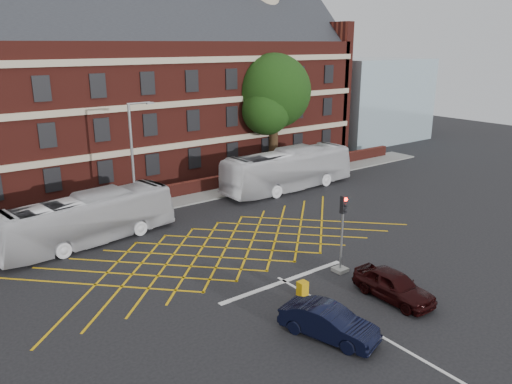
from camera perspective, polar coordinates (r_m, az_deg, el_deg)
ground at (r=28.81m, az=-1.25°, el=-7.65°), size 120.00×120.00×0.00m
victorian_building at (r=46.23m, az=-17.45°, el=10.94°), size 51.00×12.17×20.40m
boundary_wall at (r=39.27m, az=-12.38°, el=-0.46°), size 56.00×0.50×1.10m
far_pavement at (r=38.54m, az=-11.71°, el=-1.51°), size 60.00×3.00×0.12m
glass_block at (r=65.32m, az=12.58°, el=10.27°), size 14.00×10.00×10.00m
box_junction_hatching at (r=30.32m, az=-3.47°, el=-6.37°), size 8.22×8.22×0.02m
stop_line at (r=26.31m, az=3.26°, el=-10.13°), size 8.00×0.30×0.02m
centre_line at (r=22.41m, az=14.43°, el=-15.86°), size 0.15×14.00×0.02m
bus_left at (r=32.15m, az=-18.72°, el=-2.97°), size 11.31×4.05×3.08m
bus_right at (r=41.74m, az=3.69°, el=2.57°), size 12.35×3.17×3.42m
car_navy at (r=21.69m, az=8.29°, el=-14.53°), size 2.67×4.44×1.38m
car_maroon at (r=25.20m, az=15.45°, el=-10.24°), size 1.74×4.21×1.43m
deciduous_tree at (r=47.78m, az=2.01°, el=10.84°), size 7.38×7.00×11.02m
traffic_light_near at (r=27.00m, az=9.76°, el=-5.54°), size 0.70×0.70×4.27m
street_lamp at (r=34.49m, az=-13.64°, el=0.88°), size 2.25×1.00×8.17m
utility_cabinet at (r=24.73m, az=5.33°, el=-11.01°), size 0.46×0.41×0.81m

